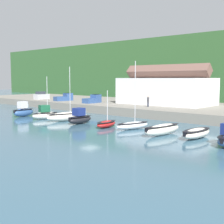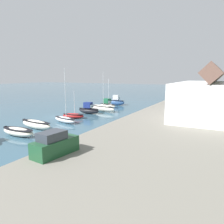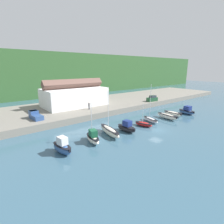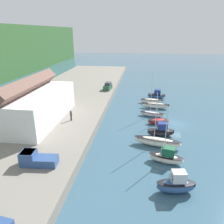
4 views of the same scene
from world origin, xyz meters
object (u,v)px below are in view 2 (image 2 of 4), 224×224
at_px(parked_car_0, 55,145).
at_px(pickup_truck_0, 188,97).
at_px(moored_boat_4, 73,115).
at_px(parked_car_1, 190,94).
at_px(pickup_truck_1, 181,100).
at_px(moored_boat_5, 65,119).
at_px(moored_boat_0, 117,101).
at_px(moored_boat_3, 89,110).
at_px(moored_boat_2, 102,108).
at_px(moored_boat_7, 18,131).
at_px(moored_boat_1, 108,105).
at_px(person_on_quay, 166,108).
at_px(moored_boat_6, 36,124).
at_px(dog_on_quay, 193,91).

xyz_separation_m(parked_car_0, pickup_truck_0, (-51.09, 3.48, -0.10)).
bearing_deg(parked_car_0, moored_boat_4, 130.75).
bearing_deg(parked_car_1, pickup_truck_1, -1.26).
relative_size(moored_boat_5, parked_car_0, 2.22).
height_order(parked_car_1, pickup_truck_0, parked_car_1).
height_order(moored_boat_0, moored_boat_4, moored_boat_4).
relative_size(moored_boat_3, moored_boat_4, 0.92).
bearing_deg(moored_boat_2, parked_car_1, 162.86).
height_order(moored_boat_3, moored_boat_7, moored_boat_3).
xyz_separation_m(moored_boat_4, parked_car_1, (-39.38, 16.62, 2.03)).
xyz_separation_m(moored_boat_0, pickup_truck_0, (-9.43, 18.11, 1.40)).
bearing_deg(moored_boat_1, moored_boat_5, 17.28).
height_order(moored_boat_3, person_on_quay, person_on_quay).
bearing_deg(moored_boat_4, moored_boat_6, -11.67).
relative_size(moored_boat_3, moored_boat_5, 0.52).
bearing_deg(moored_boat_4, parked_car_1, 145.04).
xyz_separation_m(moored_boat_5, moored_boat_7, (10.00, -0.21, 0.03)).
bearing_deg(moored_boat_7, moored_boat_2, -178.21).
distance_m(moored_boat_7, dog_on_quay, 75.09).
height_order(moored_boat_7, dog_on_quay, dog_on_quay).
xyz_separation_m(moored_boat_2, parked_car_0, (30.51, 13.10, 1.75)).
relative_size(moored_boat_3, person_on_quay, 2.38).
bearing_deg(moored_boat_1, moored_boat_0, -162.49).
xyz_separation_m(moored_boat_5, parked_car_1, (-43.44, 15.41, 1.95)).
relative_size(moored_boat_0, moored_boat_5, 0.50).
bearing_deg(moored_boat_4, moored_boat_3, 168.59).
bearing_deg(dog_on_quay, pickup_truck_1, 71.14).
bearing_deg(moored_boat_6, moored_boat_5, 174.57).
bearing_deg(moored_boat_5, pickup_truck_0, 168.81).
bearing_deg(person_on_quay, moored_boat_5, -61.72).
relative_size(moored_boat_1, moored_boat_4, 1.38).
xyz_separation_m(moored_boat_4, pickup_truck_0, (-30.47, 17.38, 1.93)).
distance_m(moored_boat_3, moored_boat_7, 19.87).
distance_m(moored_boat_1, pickup_truck_1, 18.32).
distance_m(moored_boat_3, moored_boat_6, 15.59).
relative_size(moored_boat_1, parked_car_0, 1.74).
bearing_deg(moored_boat_3, moored_boat_0, 178.31).
distance_m(parked_car_0, person_on_quay, 25.51).
height_order(pickup_truck_0, person_on_quay, person_on_quay).
xyz_separation_m(moored_boat_7, dog_on_quay, (-73.78, 13.85, 1.47)).
height_order(moored_boat_3, moored_boat_6, moored_boat_3).
bearing_deg(person_on_quay, pickup_truck_0, 179.98).
height_order(moored_boat_2, moored_boat_4, moored_boat_2).
bearing_deg(parked_car_1, parked_car_0, -5.69).
bearing_deg(parked_car_0, pickup_truck_0, 92.88).
xyz_separation_m(moored_boat_4, moored_boat_7, (14.06, 0.99, 0.10)).
height_order(pickup_truck_0, pickup_truck_1, same).
distance_m(moored_boat_4, moored_boat_7, 14.10).
distance_m(moored_boat_6, moored_boat_7, 4.35).
bearing_deg(pickup_truck_1, moored_boat_3, -55.22).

